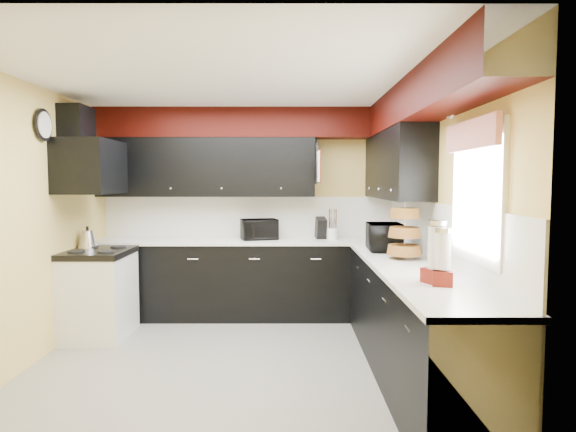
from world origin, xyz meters
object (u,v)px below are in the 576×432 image
Objects in this scene: kettle at (88,239)px; microwave at (385,237)px; utensil_crock at (333,234)px; knife_block at (321,228)px; toaster_oven at (259,229)px.

microwave is at bearing -6.45° from kettle.
kettle is (-2.69, -0.54, 0.00)m from utensil_crock.
knife_block reaches higher than kettle.
utensil_crock is 0.17m from knife_block.
toaster_oven is 1.60m from microwave.
kettle is at bearing 85.89° from microwave.
knife_block is 2.63m from kettle.
toaster_oven is 2.03× the size of kettle.
knife_block is (-0.58, 0.97, -0.01)m from microwave.
kettle is at bearing -177.75° from toaster_oven.
knife_block reaches higher than toaster_oven.
toaster_oven is at bearing 176.45° from knife_block.
microwave is 1.93× the size of knife_block.
knife_block is (-0.14, 0.07, 0.06)m from utensil_crock.
utensil_crock is at bearing -16.67° from toaster_oven.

